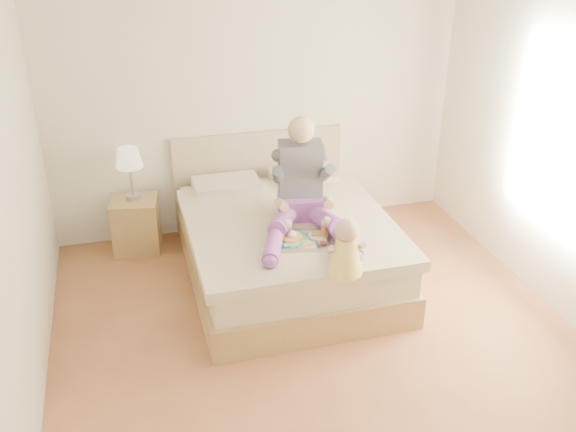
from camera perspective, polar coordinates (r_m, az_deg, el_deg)
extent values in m
cube|color=brown|center=(5.01, 2.87, -11.19)|extent=(4.00, 4.20, 0.01)
cube|color=#EEE5CE|center=(6.23, -2.85, 10.59)|extent=(4.00, 0.02, 2.70)
cube|color=#EEE5CE|center=(2.71, 17.72, -14.55)|extent=(4.00, 0.02, 2.70)
cube|color=#EEE5CE|center=(4.19, -23.70, -0.05)|extent=(0.02, 4.20, 2.70)
cube|color=white|center=(5.39, 23.21, 6.38)|extent=(0.02, 1.30, 1.60)
cube|color=white|center=(5.38, 23.17, 6.38)|extent=(0.01, 1.18, 1.48)
cube|color=olive|center=(5.74, -0.20, -4.07)|extent=(1.68, 2.13, 0.28)
cube|color=beige|center=(5.61, -0.21, -1.79)|extent=(1.60, 2.05, 0.24)
cube|color=beige|center=(5.40, 0.20, -0.98)|extent=(1.70, 1.80, 0.09)
cube|color=beige|center=(6.11, -5.48, 2.57)|extent=(0.62, 0.40, 0.14)
cube|color=beige|center=(6.26, 1.38, 3.32)|extent=(0.62, 0.40, 0.14)
cube|color=tan|center=(6.51, -2.67, 3.36)|extent=(1.70, 0.08, 1.00)
cube|color=olive|center=(6.27, -13.33, -0.76)|extent=(0.48, 0.44, 0.52)
cylinder|color=#B9BCC1|center=(6.17, -13.60, 1.69)|extent=(0.13, 0.13, 0.04)
cylinder|color=#B9BCC1|center=(6.10, -13.76, 3.07)|extent=(0.03, 0.03, 0.28)
cone|color=#FFEDC7|center=(6.02, -13.99, 5.06)|extent=(0.25, 0.25, 0.18)
cube|color=purple|center=(5.46, 1.15, 0.92)|extent=(0.42, 0.36, 0.18)
cube|color=#3D3E45|center=(5.39, 1.10, 4.16)|extent=(0.39, 0.28, 0.48)
sphere|color=tan|center=(5.24, 1.18, 7.67)|extent=(0.22, 0.22, 0.22)
cylinder|color=purple|center=(5.24, -0.30, -0.38)|extent=(0.39, 0.52, 0.22)
cylinder|color=purple|center=(4.91, -1.30, -2.61)|extent=(0.27, 0.47, 0.12)
sphere|color=purple|center=(4.72, -1.59, -4.04)|extent=(0.11, 0.11, 0.11)
cylinder|color=#3D3E45|center=(5.24, -0.90, 3.70)|extent=(0.17, 0.31, 0.25)
cylinder|color=tan|center=(5.14, -0.61, 1.04)|extent=(0.09, 0.31, 0.16)
sphere|color=tan|center=(5.05, -0.12, -0.70)|extent=(0.09, 0.09, 0.09)
cylinder|color=purple|center=(5.27, 3.16, -0.23)|extent=(0.24, 0.53, 0.22)
cylinder|color=purple|center=(4.97, 5.14, -2.30)|extent=(0.12, 0.46, 0.12)
sphere|color=purple|center=(4.80, 6.06, -3.65)|extent=(0.11, 0.11, 0.11)
cylinder|color=#3D3E45|center=(5.28, 3.43, 3.85)|extent=(0.11, 0.30, 0.25)
cylinder|color=tan|center=(5.18, 3.58, 1.21)|extent=(0.16, 0.32, 0.16)
sphere|color=tan|center=(5.09, 3.46, -0.55)|extent=(0.09, 0.09, 0.09)
cube|color=#B9BCC1|center=(5.09, 1.37, -2.23)|extent=(0.50, 0.43, 0.01)
cylinder|color=#43C2AD|center=(5.08, 0.35, -2.07)|extent=(0.26, 0.26, 0.01)
cylinder|color=gold|center=(5.08, 0.35, -1.90)|extent=(0.17, 0.17, 0.02)
cylinder|color=white|center=(5.17, -0.29, -1.09)|extent=(0.08, 0.08, 0.09)
torus|color=white|center=(5.17, 0.21, -1.06)|extent=(0.03, 0.06, 0.06)
cylinder|color=olive|center=(5.15, -0.30, -0.67)|extent=(0.07, 0.07, 0.01)
cylinder|color=white|center=(5.15, 2.60, -1.70)|extent=(0.14, 0.14, 0.01)
cube|color=gold|center=(5.15, 2.60, -1.56)|extent=(0.09, 0.09, 0.02)
cylinder|color=white|center=(5.00, 1.67, -2.66)|extent=(0.14, 0.14, 0.01)
ellipsoid|color=red|center=(4.99, 1.91, -2.55)|extent=(0.04, 0.03, 0.01)
cylinder|color=white|center=(5.12, 3.31, -1.26)|extent=(0.07, 0.07, 0.11)
cylinder|color=#CB6421|center=(5.12, 3.31, -1.28)|extent=(0.06, 0.06, 0.11)
cylinder|color=white|center=(5.00, 3.15, -2.50)|extent=(0.07, 0.07, 0.04)
cylinder|color=#421309|center=(5.00, 3.15, -2.51)|extent=(0.06, 0.06, 0.03)
cone|color=#F6DB4D|center=(4.64, 5.14, -3.48)|extent=(0.26, 0.26, 0.28)
sphere|color=tan|center=(4.54, 5.25, -1.25)|extent=(0.17, 0.17, 0.17)
cylinder|color=tan|center=(4.79, 4.14, -3.72)|extent=(0.10, 0.20, 0.07)
sphere|color=tan|center=(4.87, 3.80, -3.16)|extent=(0.06, 0.06, 0.06)
cylinder|color=tan|center=(4.60, 3.90, -2.96)|extent=(0.09, 0.15, 0.12)
cylinder|color=tan|center=(4.81, 5.26, -3.61)|extent=(0.07, 0.20, 0.07)
sphere|color=tan|center=(4.89, 5.03, -3.04)|extent=(0.06, 0.06, 0.06)
cylinder|color=tan|center=(4.65, 6.36, -2.72)|extent=(0.07, 0.15, 0.12)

